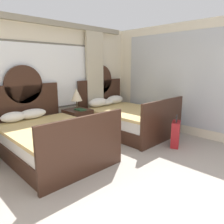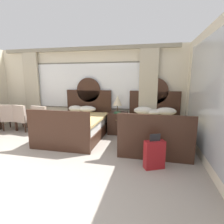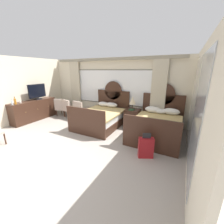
{
  "view_description": "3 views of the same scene",
  "coord_description": "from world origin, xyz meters",
  "px_view_note": "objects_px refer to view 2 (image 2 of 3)",
  "views": [
    {
      "loc": [
        -1.72,
        -0.43,
        1.71
      ],
      "look_at": [
        0.97,
        2.31,
        0.85
      ],
      "focal_mm": 33.94,
      "sensor_mm": 36.0,
      "label": 1
    },
    {
      "loc": [
        2.14,
        -1.51,
        1.67
      ],
      "look_at": [
        1.22,
        2.65,
        0.86
      ],
      "focal_mm": 28.21,
      "sensor_mm": 36.0,
      "label": 2
    },
    {
      "loc": [
        2.95,
        -1.59,
        2.18
      ],
      "look_at": [
        0.84,
        2.51,
        0.82
      ],
      "focal_mm": 22.87,
      "sensor_mm": 36.0,
      "label": 3
    }
  ],
  "objects_px": {
    "bed_near_mirror": "(154,129)",
    "armchair_by_window_centre": "(23,117)",
    "armchair_by_window_right": "(11,116)",
    "table_lamp_on_nightstand": "(118,101)",
    "suitcase_on_floor": "(154,154)",
    "armchair_by_window_left": "(43,118)",
    "book_on_nightstand": "(117,112)",
    "nightstand_between_beds": "(118,123)",
    "bed_near_window": "(77,125)"
  },
  "relations": [
    {
      "from": "bed_near_window",
      "to": "armchair_by_window_centre",
      "type": "bearing_deg",
      "value": 174.16
    },
    {
      "from": "armchair_by_window_left",
      "to": "armchair_by_window_centre",
      "type": "height_order",
      "value": "same"
    },
    {
      "from": "nightstand_between_beds",
      "to": "book_on_nightstand",
      "type": "height_order",
      "value": "book_on_nightstand"
    },
    {
      "from": "armchair_by_window_left",
      "to": "suitcase_on_floor",
      "type": "relative_size",
      "value": 1.27
    },
    {
      "from": "bed_near_mirror",
      "to": "armchair_by_window_centre",
      "type": "height_order",
      "value": "bed_near_mirror"
    },
    {
      "from": "nightstand_between_beds",
      "to": "bed_near_window",
      "type": "bearing_deg",
      "value": -150.74
    },
    {
      "from": "bed_near_window",
      "to": "suitcase_on_floor",
      "type": "distance_m",
      "value": 2.58
    },
    {
      "from": "table_lamp_on_nightstand",
      "to": "suitcase_on_floor",
      "type": "xyz_separation_m",
      "value": [
        1.09,
        -2.02,
        -0.74
      ]
    },
    {
      "from": "bed_near_window",
      "to": "bed_near_mirror",
      "type": "distance_m",
      "value": 2.16
    },
    {
      "from": "book_on_nightstand",
      "to": "armchair_by_window_centre",
      "type": "relative_size",
      "value": 0.3
    },
    {
      "from": "table_lamp_on_nightstand",
      "to": "armchair_by_window_right",
      "type": "xyz_separation_m",
      "value": [
        -3.48,
        -0.4,
        -0.56
      ]
    },
    {
      "from": "bed_near_window",
      "to": "bed_near_mirror",
      "type": "bearing_deg",
      "value": 0.47
    },
    {
      "from": "armchair_by_window_centre",
      "to": "armchair_by_window_right",
      "type": "bearing_deg",
      "value": 179.82
    },
    {
      "from": "armchair_by_window_left",
      "to": "suitcase_on_floor",
      "type": "bearing_deg",
      "value": -25.38
    },
    {
      "from": "bed_near_window",
      "to": "book_on_nightstand",
      "type": "relative_size",
      "value": 8.22
    },
    {
      "from": "bed_near_window",
      "to": "armchair_by_window_centre",
      "type": "distance_m",
      "value": 1.97
    },
    {
      "from": "bed_near_window",
      "to": "nightstand_between_beds",
      "type": "bearing_deg",
      "value": 29.26
    },
    {
      "from": "armchair_by_window_centre",
      "to": "suitcase_on_floor",
      "type": "relative_size",
      "value": 1.27
    },
    {
      "from": "bed_near_mirror",
      "to": "armchair_by_window_centre",
      "type": "relative_size",
      "value": 2.5
    },
    {
      "from": "bed_near_window",
      "to": "armchair_by_window_centre",
      "type": "xyz_separation_m",
      "value": [
        -1.96,
        0.2,
        0.1
      ]
    },
    {
      "from": "bed_near_mirror",
      "to": "bed_near_window",
      "type": "bearing_deg",
      "value": -179.53
    },
    {
      "from": "armchair_by_window_left",
      "to": "bed_near_mirror",
      "type": "bearing_deg",
      "value": -3.05
    },
    {
      "from": "armchair_by_window_left",
      "to": "book_on_nightstand",
      "type": "bearing_deg",
      "value": 7.21
    },
    {
      "from": "armchair_by_window_left",
      "to": "bed_near_window",
      "type": "bearing_deg",
      "value": -9.04
    },
    {
      "from": "armchair_by_window_centre",
      "to": "nightstand_between_beds",
      "type": "bearing_deg",
      "value": 7.62
    },
    {
      "from": "bed_near_mirror",
      "to": "suitcase_on_floor",
      "type": "height_order",
      "value": "bed_near_mirror"
    },
    {
      "from": "table_lamp_on_nightstand",
      "to": "bed_near_mirror",
      "type": "bearing_deg",
      "value": -27.88
    },
    {
      "from": "armchair_by_window_left",
      "to": "armchair_by_window_right",
      "type": "relative_size",
      "value": 1.0
    },
    {
      "from": "nightstand_between_beds",
      "to": "armchair_by_window_left",
      "type": "xyz_separation_m",
      "value": [
        -2.34,
        -0.41,
        0.13
      ]
    },
    {
      "from": "bed_near_window",
      "to": "armchair_by_window_centre",
      "type": "relative_size",
      "value": 2.5
    },
    {
      "from": "suitcase_on_floor",
      "to": "nightstand_between_beds",
      "type": "bearing_deg",
      "value": 117.9
    },
    {
      "from": "table_lamp_on_nightstand",
      "to": "suitcase_on_floor",
      "type": "bearing_deg",
      "value": -61.61
    },
    {
      "from": "bed_near_window",
      "to": "armchair_by_window_left",
      "type": "height_order",
      "value": "bed_near_window"
    },
    {
      "from": "bed_near_window",
      "to": "nightstand_between_beds",
      "type": "relative_size",
      "value": 3.25
    },
    {
      "from": "suitcase_on_floor",
      "to": "book_on_nightstand",
      "type": "bearing_deg",
      "value": 119.28
    },
    {
      "from": "bed_near_window",
      "to": "nightstand_between_beds",
      "type": "xyz_separation_m",
      "value": [
        1.08,
        0.61,
        -0.03
      ]
    },
    {
      "from": "armchair_by_window_centre",
      "to": "armchair_by_window_right",
      "type": "relative_size",
      "value": 1.0
    },
    {
      "from": "bed_near_mirror",
      "to": "armchair_by_window_left",
      "type": "bearing_deg",
      "value": 176.95
    },
    {
      "from": "armchair_by_window_right",
      "to": "suitcase_on_floor",
      "type": "distance_m",
      "value": 4.86
    },
    {
      "from": "nightstand_between_beds",
      "to": "table_lamp_on_nightstand",
      "type": "height_order",
      "value": "table_lamp_on_nightstand"
    },
    {
      "from": "armchair_by_window_centre",
      "to": "armchair_by_window_left",
      "type": "bearing_deg",
      "value": -0.06
    },
    {
      "from": "book_on_nightstand",
      "to": "suitcase_on_floor",
      "type": "distance_m",
      "value": 2.23
    },
    {
      "from": "table_lamp_on_nightstand",
      "to": "armchair_by_window_left",
      "type": "xyz_separation_m",
      "value": [
        -2.32,
        -0.4,
        -0.56
      ]
    },
    {
      "from": "table_lamp_on_nightstand",
      "to": "armchair_by_window_centre",
      "type": "xyz_separation_m",
      "value": [
        -3.03,
        -0.4,
        -0.56
      ]
    },
    {
      "from": "bed_near_window",
      "to": "suitcase_on_floor",
      "type": "relative_size",
      "value": 3.17
    },
    {
      "from": "armchair_by_window_right",
      "to": "table_lamp_on_nightstand",
      "type": "bearing_deg",
      "value": 6.48
    },
    {
      "from": "nightstand_between_beds",
      "to": "suitcase_on_floor",
      "type": "height_order",
      "value": "suitcase_on_floor"
    },
    {
      "from": "armchair_by_window_right",
      "to": "suitcase_on_floor",
      "type": "relative_size",
      "value": 1.27
    },
    {
      "from": "bed_near_window",
      "to": "armchair_by_window_centre",
      "type": "height_order",
      "value": "bed_near_window"
    },
    {
      "from": "bed_near_window",
      "to": "table_lamp_on_nightstand",
      "type": "height_order",
      "value": "bed_near_window"
    }
  ]
}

